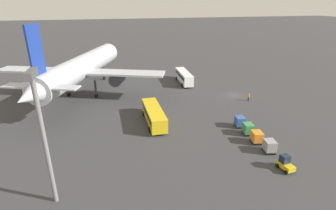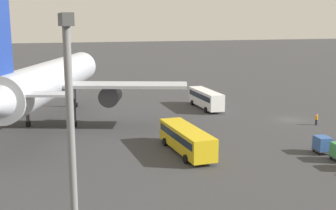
{
  "view_description": "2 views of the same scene",
  "coord_description": "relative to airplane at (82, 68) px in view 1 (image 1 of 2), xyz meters",
  "views": [
    {
      "loc": [
        -56.13,
        31.29,
        22.3
      ],
      "look_at": [
        -8.56,
        19.29,
        2.59
      ],
      "focal_mm": 28.0,
      "sensor_mm": 36.0,
      "label": 1
    },
    {
      "loc": [
        -55.86,
        41.16,
        15.35
      ],
      "look_at": [
        -3.04,
        22.25,
        4.47
      ],
      "focal_mm": 45.0,
      "sensor_mm": 36.0,
      "label": 2
    }
  ],
  "objects": [
    {
      "name": "light_pole",
      "position": [
        -38.37,
        1.79,
        2.93
      ],
      "size": [
        2.8,
        0.7,
        15.99
      ],
      "color": "slate",
      "rests_on": "ground"
    },
    {
      "name": "shuttle_bus_far",
      "position": [
        -20.18,
        -13.75,
        -5.16
      ],
      "size": [
        11.75,
        3.36,
        3.06
      ],
      "rotation": [
        0.0,
        0.0,
        -0.01
      ],
      "color": "gold",
      "rests_on": "ground"
    },
    {
      "name": "cargo_cart_grey",
      "position": [
        -35.11,
        -29.18,
        -5.81
      ],
      "size": [
        2.24,
        1.98,
        2.06
      ],
      "rotation": [
        0.0,
        0.0,
        -0.16
      ],
      "color": "#38383D",
      "rests_on": "ground"
    },
    {
      "name": "baggage_tug",
      "position": [
        -39.6,
        -28.73,
        -6.06
      ],
      "size": [
        2.51,
        1.82,
        2.1
      ],
      "rotation": [
        0.0,
        0.0,
        0.09
      ],
      "color": "gold",
      "rests_on": "ground"
    },
    {
      "name": "airplane",
      "position": [
        0.0,
        0.0,
        0.0
      ],
      "size": [
        46.55,
        39.84,
        18.6
      ],
      "rotation": [
        0.0,
        0.0,
        -0.37
      ],
      "color": "#B2B7C1",
      "rests_on": "ground"
    },
    {
      "name": "cargo_cart_blue",
      "position": [
        -25.9,
        -29.05,
        -5.81
      ],
      "size": [
        2.24,
        1.98,
        2.06
      ],
      "rotation": [
        0.0,
        0.0,
        -0.16
      ],
      "color": "#38383D",
      "rests_on": "ground"
    },
    {
      "name": "cargo_cart_green",
      "position": [
        -28.97,
        -29.01,
        -5.81
      ],
      "size": [
        2.24,
        1.98,
        2.06
      ],
      "rotation": [
        0.0,
        0.0,
        -0.16
      ],
      "color": "#38383D",
      "rests_on": "ground"
    },
    {
      "name": "cargo_cart_orange",
      "position": [
        -32.04,
        -28.83,
        -5.81
      ],
      "size": [
        2.24,
        1.98,
        2.06
      ],
      "rotation": [
        0.0,
        0.0,
        -0.16
      ],
      "color": "#38383D",
      "rests_on": "ground"
    },
    {
      "name": "shuttle_bus_near",
      "position": [
        3.73,
        -27.34,
        -5.02
      ],
      "size": [
        11.57,
        3.46,
        3.32
      ],
      "rotation": [
        0.0,
        0.0,
        -0.06
      ],
      "color": "white",
      "rests_on": "ground"
    },
    {
      "name": "ground_plane",
      "position": [
        -9.54,
        -36.39,
        -7.0
      ],
      "size": [
        600.0,
        600.0,
        0.0
      ],
      "primitive_type": "plane",
      "color": "#38383A"
    },
    {
      "name": "worker_person",
      "position": [
        -13.82,
        -37.94,
        -6.13
      ],
      "size": [
        0.38,
        0.38,
        1.74
      ],
      "color": "#1E1E2D",
      "rests_on": "ground"
    }
  ]
}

